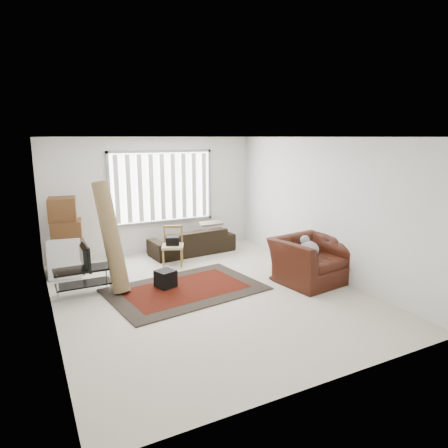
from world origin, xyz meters
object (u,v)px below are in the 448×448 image
(side_chair, at_px, (173,244))
(armchair, at_px, (311,257))
(tv_stand, at_px, (83,276))
(moving_boxes, at_px, (66,238))
(sofa, at_px, (192,237))

(side_chair, xyz_separation_m, armchair, (1.99, -2.15, 0.03))
(tv_stand, relative_size, moving_boxes, 0.62)
(tv_stand, xyz_separation_m, moving_boxes, (-0.11, 1.35, 0.37))
(moving_boxes, xyz_separation_m, sofa, (2.78, 0.17, -0.33))
(moving_boxes, bearing_deg, side_chair, -12.94)
(side_chair, bearing_deg, armchair, -23.36)
(sofa, relative_size, side_chair, 2.40)
(sofa, bearing_deg, moving_boxes, -1.47)
(moving_boxes, distance_m, sofa, 2.81)
(side_chair, height_order, armchair, armchair)
(sofa, height_order, armchair, armchair)
(sofa, bearing_deg, side_chair, 37.27)
(side_chair, bearing_deg, moving_boxes, -169.06)
(sofa, distance_m, side_chair, 0.96)
(moving_boxes, bearing_deg, sofa, 3.42)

